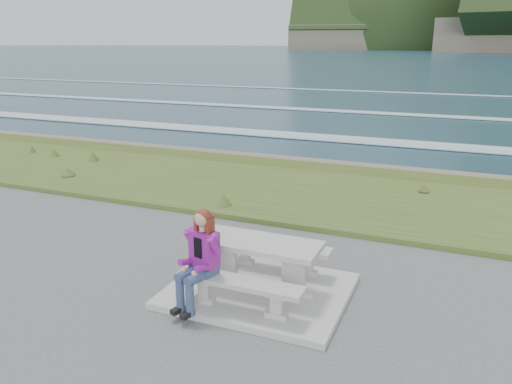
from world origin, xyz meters
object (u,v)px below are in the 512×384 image
picnic_table (259,252)px  seated_woman (197,273)px  bench_landward (239,287)px  bench_seaward (276,249)px

picnic_table → seated_woman: seated_woman is taller
seated_woman → bench_landward: bearing=28.3°
bench_landward → seated_woman: 0.61m
picnic_table → bench_seaward: size_ratio=1.00×
bench_landward → picnic_table: bearing=90.0°
bench_landward → bench_seaward: 1.40m
picnic_table → bench_seaward: 0.74m
bench_landward → seated_woman: size_ratio=1.31×
picnic_table → bench_landward: 0.74m
bench_landward → bench_seaward: same height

